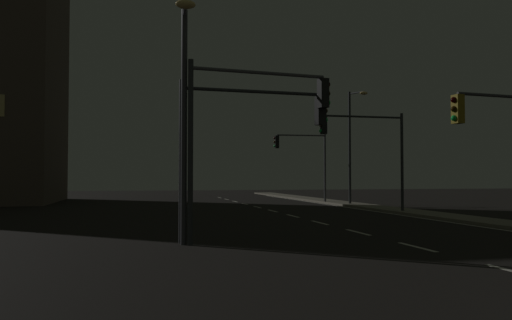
{
  "coord_description": "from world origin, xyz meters",
  "views": [
    {
      "loc": [
        -7.75,
        -4.26,
        1.99
      ],
      "look_at": [
        -1.63,
        22.32,
        2.9
      ],
      "focal_mm": 36.09,
      "sensor_mm": 36.0,
      "label": 1
    }
  ],
  "objects": [
    {
      "name": "traffic_light_near_left",
      "position": [
        4.38,
        32.71,
        3.86
      ],
      "size": [
        4.09,
        0.39,
        5.26
      ],
      "color": "#4C4C51",
      "rests_on": "sidewalk_right"
    },
    {
      "name": "traffic_light_far_right",
      "position": [
        4.4,
        21.64,
        3.99
      ],
      "size": [
        4.93,
        0.34,
        5.4
      ],
      "color": "#2D3033",
      "rests_on": "sidewalk_right"
    },
    {
      "name": "traffic_light_mid_right",
      "position": [
        -4.25,
        11.12,
        3.9
      ],
      "size": [
        4.66,
        0.74,
        5.48
      ],
      "color": "#2D3033",
      "rests_on": "ground"
    },
    {
      "name": "traffic_light_near_right",
      "position": [
        4.45,
        10.81,
        3.59
      ],
      "size": [
        4.18,
        0.64,
        4.86
      ],
      "color": "#4C4C51",
      "rests_on": "sidewalk_right"
    },
    {
      "name": "sidewalk_right",
      "position": [
        6.95,
        17.5,
        0.07
      ],
      "size": [
        2.07,
        77.0,
        0.14
      ],
      "primitive_type": "cube",
      "color": "gray",
      "rests_on": "ground"
    },
    {
      "name": "street_lamp_mid_block",
      "position": [
        6.89,
        29.26,
        4.79
      ],
      "size": [
        0.96,
        1.37,
        7.88
      ],
      "color": "#2D3033",
      "rests_on": "sidewalk_right"
    },
    {
      "name": "lane_markings_center",
      "position": [
        0.0,
        21.0,
        0.01
      ],
      "size": [
        0.14,
        50.0,
        0.01
      ],
      "color": "silver",
      "rests_on": "ground"
    },
    {
      "name": "street_lamp_across_street",
      "position": [
        -6.44,
        10.78,
        4.19
      ],
      "size": [
        0.56,
        1.5,
        6.99
      ],
      "color": "#38383D",
      "rests_on": "ground"
    },
    {
      "name": "ground_plane",
      "position": [
        0.0,
        17.5,
        0.0
      ],
      "size": [
        112.0,
        112.0,
        0.0
      ],
      "primitive_type": "plane",
      "color": "black",
      "rests_on": "ground"
    },
    {
      "name": "lane_edge_line",
      "position": [
        5.67,
        22.5,
        0.01
      ],
      "size": [
        0.14,
        53.0,
        0.01
      ],
      "color": "silver",
      "rests_on": "ground"
    },
    {
      "name": "traffic_light_far_left",
      "position": [
        -4.26,
        11.53,
        3.55
      ],
      "size": [
        4.9,
        0.54,
        4.96
      ],
      "color": "#4C4C51",
      "rests_on": "ground"
    }
  ]
}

